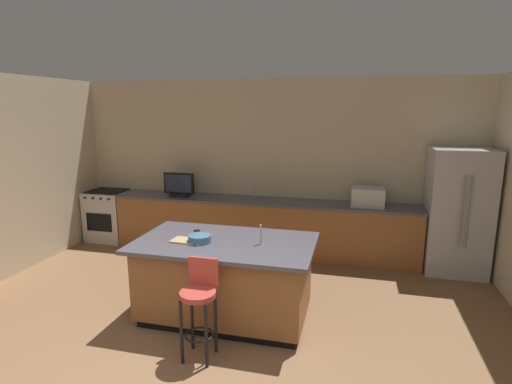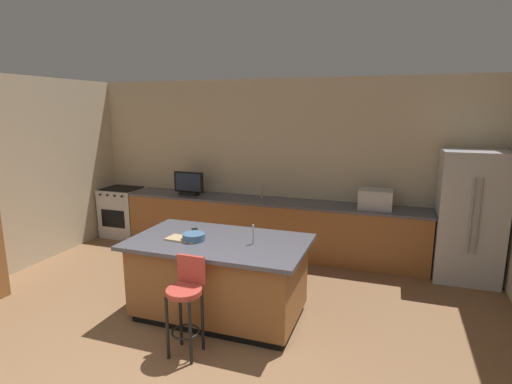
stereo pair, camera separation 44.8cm
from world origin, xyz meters
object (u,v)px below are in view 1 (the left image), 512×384
object	(u,v)px
tv_monitor	(179,186)
cell_phone	(197,232)
refrigerator	(457,211)
fruit_bowl	(200,239)
bar_stool_center	(200,301)
kitchen_island	(225,278)
range_oven	(109,215)
microwave	(368,197)
cutting_board	(188,241)

from	to	relation	value
tv_monitor	cell_phone	bearing A→B (deg)	-59.67
refrigerator	fruit_bowl	size ratio (longest dim) A/B	7.26
bar_stool_center	kitchen_island	bearing A→B (deg)	90.58
kitchen_island	fruit_bowl	bearing A→B (deg)	-157.82
range_oven	bar_stool_center	size ratio (longest dim) A/B	0.95
microwave	cell_phone	bearing A→B (deg)	-136.45
cutting_board	cell_phone	bearing A→B (deg)	96.61
fruit_bowl	cell_phone	bearing A→B (deg)	116.27
microwave	cutting_board	distance (m)	2.98
microwave	range_oven	bearing A→B (deg)	-179.99
bar_stool_center	cutting_board	bearing A→B (deg)	121.04
range_oven	cell_phone	xyz separation A→B (m)	(2.50, -1.89, 0.46)
kitchen_island	refrigerator	world-z (taller)	refrigerator
refrigerator	microwave	distance (m)	1.25
range_oven	microwave	xyz separation A→B (m)	(4.49, 0.00, 0.58)
bar_stool_center	tv_monitor	bearing A→B (deg)	118.35
refrigerator	cutting_board	xyz separation A→B (m)	(-3.19, -2.19, 0.02)
kitchen_island	microwave	bearing A→B (deg)	53.71
bar_stool_center	fruit_bowl	xyz separation A→B (m)	(-0.25, 0.66, 0.37)
bar_stool_center	range_oven	bearing A→B (deg)	135.80
microwave	cutting_board	bearing A→B (deg)	-130.91
microwave	bar_stool_center	xyz separation A→B (m)	(-1.57, -2.90, -0.46)
kitchen_island	cutting_board	size ratio (longest dim) A/B	5.36
range_oven	cutting_board	bearing A→B (deg)	-41.50
tv_monitor	fruit_bowl	size ratio (longest dim) A/B	2.13
cutting_board	microwave	bearing A→B (deg)	49.09
tv_monitor	cutting_board	distance (m)	2.47
refrigerator	microwave	xyz separation A→B (m)	(-1.24, 0.06, 0.13)
kitchen_island	tv_monitor	world-z (taller)	tv_monitor
range_oven	cell_phone	bearing A→B (deg)	-37.11
refrigerator	range_oven	distance (m)	5.75
tv_monitor	bar_stool_center	distance (m)	3.26
bar_stool_center	cutting_board	size ratio (longest dim) A/B	2.60
kitchen_island	refrigerator	distance (m)	3.52
range_oven	cutting_board	distance (m)	3.42
tv_monitor	cell_phone	world-z (taller)	tv_monitor
fruit_bowl	cutting_board	distance (m)	0.13
cell_phone	fruit_bowl	bearing A→B (deg)	-95.16
tv_monitor	bar_stool_center	bearing A→B (deg)	-62.21
refrigerator	cell_phone	size ratio (longest dim) A/B	12.02
kitchen_island	cell_phone	bearing A→B (deg)	150.44
refrigerator	bar_stool_center	world-z (taller)	refrigerator
microwave	cell_phone	xyz separation A→B (m)	(-1.99, -1.89, -0.12)
refrigerator	bar_stool_center	bearing A→B (deg)	-134.68
refrigerator	fruit_bowl	xyz separation A→B (m)	(-3.07, -2.18, 0.05)
bar_stool_center	cutting_board	distance (m)	0.83
range_oven	fruit_bowl	world-z (taller)	fruit_bowl
tv_monitor	cell_phone	size ratio (longest dim) A/B	3.53
kitchen_island	microwave	size ratio (longest dim) A/B	4.12
bar_stool_center	cell_phone	size ratio (longest dim) A/B	6.40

